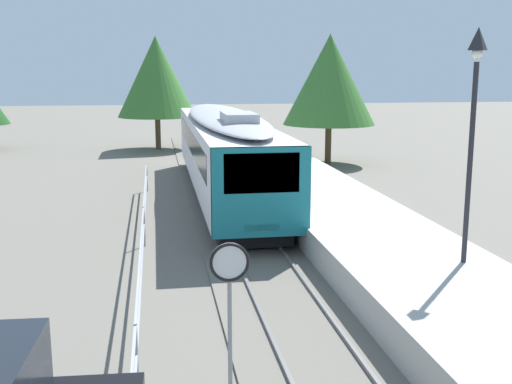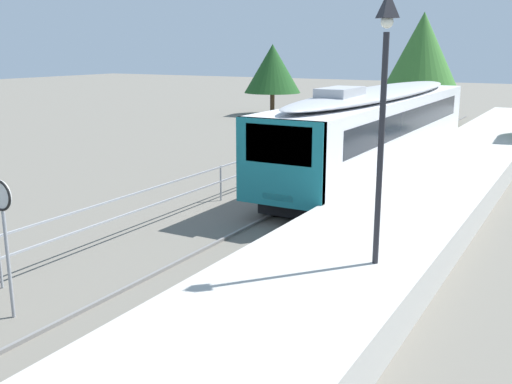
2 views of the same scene
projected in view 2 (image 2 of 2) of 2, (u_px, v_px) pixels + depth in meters
ground_plane at (243, 196)px, 21.54m from camera, size 160.00×160.00×0.00m
track_rails at (319, 205)px, 20.10m from camera, size 3.20×60.00×0.14m
commuter_train at (379, 123)px, 24.84m from camera, size 2.82×18.70×3.74m
station_platform at (415, 205)px, 18.45m from camera, size 3.90×60.00×0.90m
platform_lamp_mid_platform at (384, 79)px, 11.33m from camera, size 0.34×0.34×5.35m
speed_limit_sign at (2, 215)px, 11.27m from camera, size 0.61×0.10×2.81m
tree_behind_carpark at (422, 53)px, 39.75m from camera, size 5.27×5.27×7.58m
tree_distant_left at (273, 69)px, 47.03m from camera, size 4.50×4.50×5.55m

